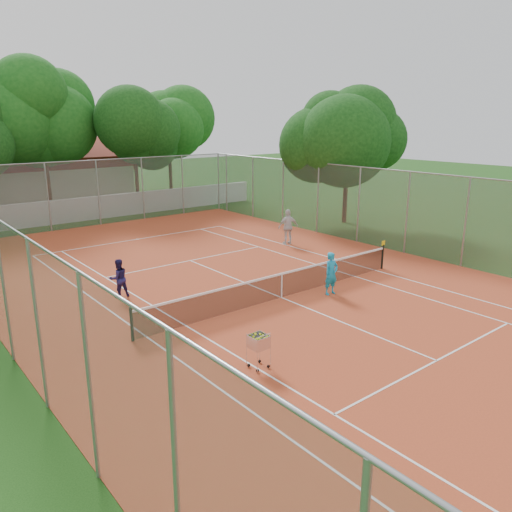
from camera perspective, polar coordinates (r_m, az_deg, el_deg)
ground at (r=18.55m, az=2.92°, el=-4.84°), size 120.00×120.00×0.00m
court_pad at (r=18.55m, az=2.92°, el=-4.81°), size 18.00×34.00×0.02m
court_lines at (r=18.54m, az=2.92°, el=-4.77°), size 10.98×23.78×0.01m
tennis_net at (r=18.38m, az=2.94°, el=-3.35°), size 11.88×0.10×0.98m
perimeter_fence at (r=17.96m, az=3.00°, el=1.16°), size 18.00×34.00×4.00m
boundary_wall at (r=34.47m, az=-18.66°, el=5.16°), size 26.00×0.30×1.50m
clubhouse at (r=43.24m, az=-26.08°, el=8.29°), size 16.40×9.00×4.40m
tropical_trees at (r=36.86m, az=-20.92°, el=12.25°), size 29.00×19.00×10.00m
player_near at (r=18.86m, az=8.60°, el=-1.99°), size 0.61×0.42×1.62m
player_far_left at (r=19.04m, az=-15.42°, el=-2.47°), size 0.73×0.58×1.46m
player_far_right at (r=26.17m, az=3.69°, el=3.33°), size 1.18×0.79×1.85m
ball_hopper at (r=13.37m, az=0.29°, el=-10.71°), size 0.63×0.63×1.02m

